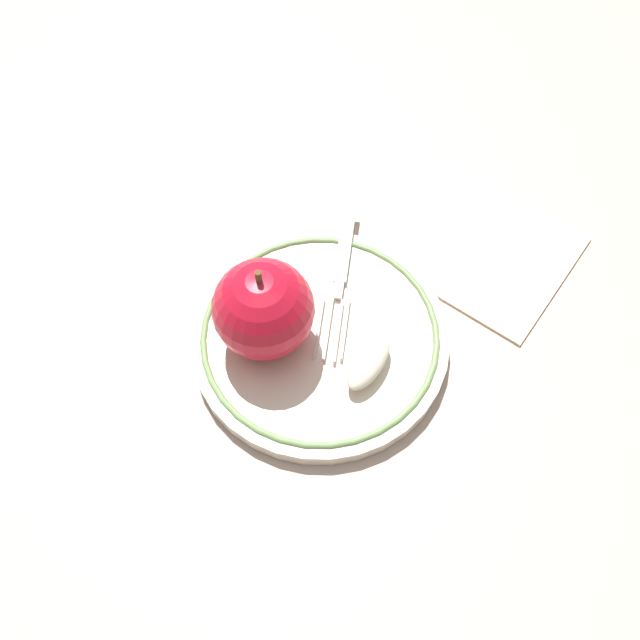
% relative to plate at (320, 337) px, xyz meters
% --- Properties ---
extents(ground_plane, '(2.00, 2.00, 0.00)m').
position_rel_plate_xyz_m(ground_plane, '(-0.01, 0.01, -0.01)').
color(ground_plane, '#BA9F92').
extents(plate, '(0.22, 0.22, 0.02)m').
position_rel_plate_xyz_m(plate, '(0.00, 0.00, 0.00)').
color(plate, beige).
rests_on(plate, ground_plane).
extents(apple_red_whole, '(0.08, 0.08, 0.09)m').
position_rel_plate_xyz_m(apple_red_whole, '(0.02, 0.04, 0.05)').
color(apple_red_whole, red).
rests_on(apple_red_whole, plate).
extents(apple_slice_front, '(0.05, 0.06, 0.02)m').
position_rel_plate_xyz_m(apple_slice_front, '(-0.05, -0.02, 0.02)').
color(apple_slice_front, silver).
rests_on(apple_slice_front, plate).
extents(fork, '(0.15, 0.12, 0.00)m').
position_rel_plate_xyz_m(fork, '(0.05, -0.05, 0.01)').
color(fork, silver).
rests_on(fork, plate).
extents(napkin_folded, '(0.20, 0.20, 0.01)m').
position_rel_plate_xyz_m(napkin_folded, '(0.02, -0.19, -0.01)').
color(napkin_folded, beige).
rests_on(napkin_folded, ground_plane).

